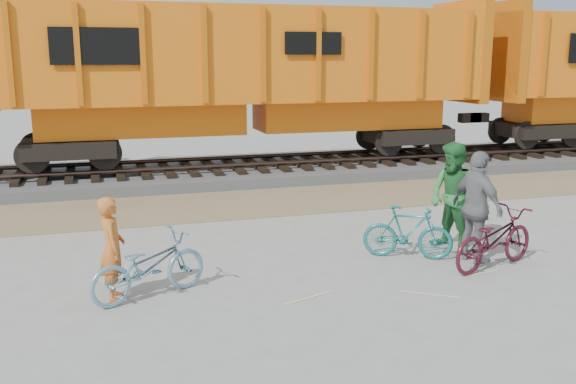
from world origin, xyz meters
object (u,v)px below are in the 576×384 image
object	(u,v)px
person_woman	(477,207)
bicycle_blue	(149,266)
bicycle_teal	(408,232)
hopper_car_center	(249,74)
bicycle_maroon	(494,239)
person_solo	(112,248)
person_man	(453,197)

from	to	relation	value
person_woman	bicycle_blue	bearing A→B (deg)	80.86
bicycle_teal	bicycle_blue	bearing A→B (deg)	127.41
bicycle_blue	bicycle_teal	bearing A→B (deg)	-105.86
hopper_car_center	bicycle_teal	bearing A→B (deg)	-84.76
bicycle_teal	person_woman	bearing A→B (deg)	-86.67
hopper_car_center	bicycle_teal	world-z (taller)	hopper_car_center
bicycle_maroon	person_woman	world-z (taller)	person_woman
hopper_car_center	bicycle_maroon	world-z (taller)	hopper_car_center
person_solo	person_man	distance (m)	6.07
person_solo	hopper_car_center	bearing A→B (deg)	-26.75
bicycle_blue	person_man	distance (m)	5.61
bicycle_teal	bicycle_maroon	xyz separation A→B (m)	(1.13, -0.91, 0.03)
person_solo	person_man	size ratio (longest dim) A/B	0.77
bicycle_maroon	person_woman	bearing A→B (deg)	-5.01
bicycle_teal	person_woman	xyz separation A→B (m)	(1.03, -0.51, 0.50)
hopper_car_center	bicycle_maroon	bearing A→B (deg)	-78.54
bicycle_teal	person_solo	distance (m)	5.06
bicycle_maroon	person_man	size ratio (longest dim) A/B	0.96
hopper_car_center	person_man	bearing A→B (deg)	-77.88
hopper_car_center	bicycle_blue	distance (m)	10.14
bicycle_maroon	hopper_car_center	bearing A→B (deg)	-7.59
hopper_car_center	person_woman	distance (m)	9.39
bicycle_maroon	person_solo	bearing A→B (deg)	67.13
bicycle_teal	person_woman	world-z (taller)	person_woman
bicycle_teal	person_woman	size ratio (longest dim) A/B	0.81
hopper_car_center	person_solo	bearing A→B (deg)	-115.30
bicycle_blue	person_woman	world-z (taller)	person_woman
person_man	hopper_car_center	bearing A→B (deg)	175.78
bicycle_teal	person_solo	world-z (taller)	person_solo
person_woman	bicycle_maroon	bearing A→B (deg)	-176.02
person_solo	person_woman	size ratio (longest dim) A/B	0.79
bicycle_maroon	bicycle_blue	bearing A→B (deg)	67.80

